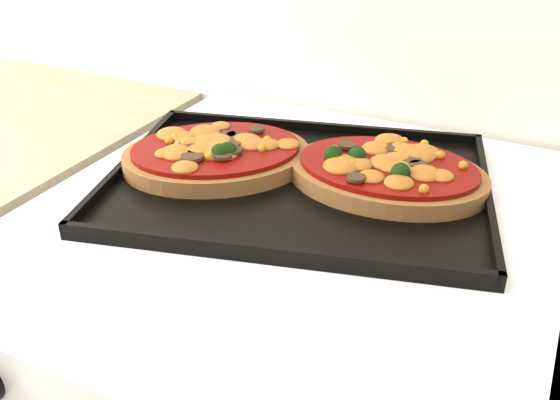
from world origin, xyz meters
The scene contains 3 objects.
baking_tray centered at (0.01, 1.74, 0.92)m, with size 0.45×0.33×0.02m, color black.
pizza_left centered at (-0.10, 1.73, 0.94)m, with size 0.24×0.18×0.03m, color brown, non-canonical shape.
pizza_right centered at (0.11, 1.78, 0.94)m, with size 0.24×0.17×0.04m, color brown, non-canonical shape.
Camera 1 is at (0.29, 1.12, 1.27)m, focal length 40.00 mm.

